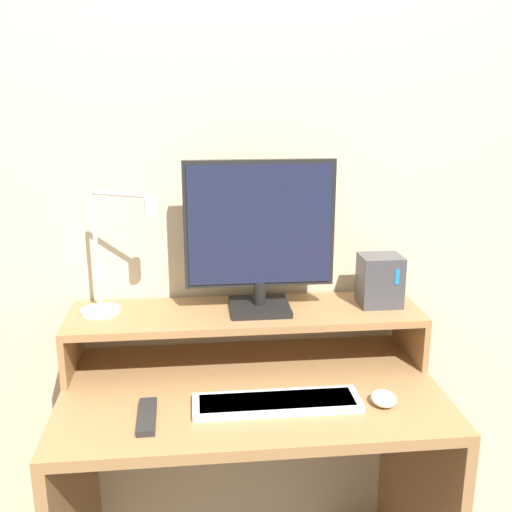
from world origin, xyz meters
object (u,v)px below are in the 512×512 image
at_px(monitor, 260,234).
at_px(mouse, 384,398).
at_px(keyboard, 277,403).
at_px(desk_lamp, 112,270).
at_px(router_dock, 380,280).
at_px(remote_control, 147,416).

bearing_deg(monitor, mouse, -46.11).
xyz_separation_m(monitor, mouse, (0.29, -0.31, -0.38)).
bearing_deg(keyboard, desk_lamp, 147.27).
bearing_deg(router_dock, desk_lamp, -179.55).
height_order(desk_lamp, keyboard, desk_lamp).
relative_size(keyboard, remote_control, 2.66).
height_order(router_dock, keyboard, router_dock).
relative_size(keyboard, mouse, 5.48).
relative_size(monitor, desk_lamp, 1.22).
xyz_separation_m(monitor, remote_control, (-0.32, -0.32, -0.39)).
bearing_deg(desk_lamp, router_dock, 0.45).
bearing_deg(mouse, router_dock, 76.58).
relative_size(monitor, router_dock, 2.88).
distance_m(desk_lamp, remote_control, 0.44).
bearing_deg(remote_control, monitor, 44.56).
bearing_deg(router_dock, remote_control, -155.11).
height_order(monitor, remote_control, monitor).
bearing_deg(monitor, desk_lamp, -179.75).
bearing_deg(keyboard, mouse, -4.26).
xyz_separation_m(desk_lamp, remote_control, (0.11, -0.31, -0.29)).
relative_size(mouse, remote_control, 0.48).
height_order(monitor, keyboard, monitor).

